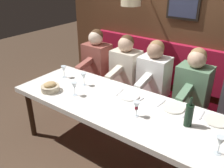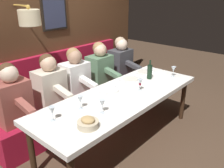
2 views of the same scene
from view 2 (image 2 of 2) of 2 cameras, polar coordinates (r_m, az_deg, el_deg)
ground_plane at (r=3.53m, az=2.14°, el=-13.56°), size 12.00×12.00×0.00m
dining_table at (r=3.18m, az=2.31°, el=-3.58°), size 0.90×2.56×0.74m
banquette_bench at (r=3.94m, az=-7.94°, el=-5.81°), size 0.52×2.76×0.45m
back_wall_panel at (r=4.01m, az=-14.41°, el=11.49°), size 0.59×3.96×2.90m
diner_nearest at (r=4.43m, az=2.11°, el=5.77°), size 0.60×0.40×0.79m
diner_near at (r=4.03m, az=-2.92°, el=4.10°), size 0.60×0.40×0.79m
diner_middle at (r=3.68m, az=-8.81°, el=2.10°), size 0.60×0.40×0.79m
diner_far at (r=3.42m, az=-14.68°, el=0.08°), size 0.60×0.40×0.79m
diner_farthest at (r=3.18m, az=-22.80°, el=-2.71°), size 0.60×0.40×0.79m
place_setting_0 at (r=3.67m, az=4.32°, el=1.15°), size 0.24×0.32×0.01m
place_setting_1 at (r=3.27m, az=-0.34°, el=-1.49°), size 0.24×0.33×0.01m
place_setting_2 at (r=4.03m, az=7.79°, el=2.90°), size 0.24×0.31×0.01m
wine_glass_0 at (r=3.89m, az=14.54°, el=3.39°), size 0.07×0.07×0.16m
wine_glass_1 at (r=2.77m, az=-7.63°, el=-3.71°), size 0.07×0.07×0.16m
wine_glass_2 at (r=2.58m, az=-14.18°, el=-6.23°), size 0.07×0.07×0.16m
wine_glass_3 at (r=2.66m, az=-2.35°, el=-4.69°), size 0.07×0.07×0.16m
wine_glass_4 at (r=3.26m, az=6.75°, el=0.33°), size 0.07×0.07×0.16m
wine_bottle at (r=3.71m, az=9.01°, el=2.94°), size 0.08×0.08×0.30m
bread_bowl at (r=2.44m, az=-5.77°, el=-9.28°), size 0.22×0.22×0.12m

